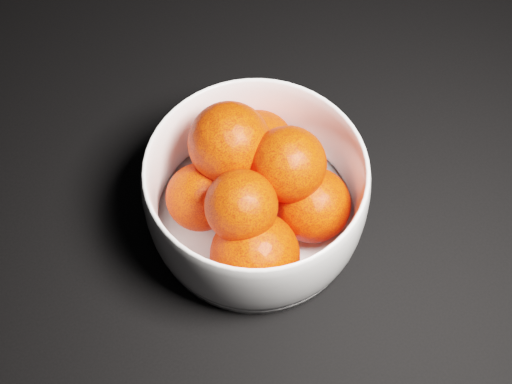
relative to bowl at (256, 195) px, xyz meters
name	(u,v)px	position (x,y,z in m)	size (l,w,h in m)	color
ground	(469,374)	(0.09, -0.20, -0.05)	(3.00, 3.00, 0.00)	black
bowl	(256,195)	(0.00, 0.00, 0.00)	(0.19, 0.19, 0.09)	white
orange_pile	(256,190)	(0.00, 0.00, 0.01)	(0.14, 0.16, 0.11)	red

